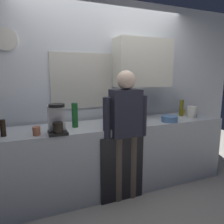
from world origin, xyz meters
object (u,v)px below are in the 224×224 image
(mixing_bowl, at_px, (170,119))
(storage_canister, at_px, (192,112))
(bottle_dark_sauce, at_px, (3,128))
(bottle_green_wine, at_px, (75,115))
(bottle_amber_beer, at_px, (120,114))
(cup_terracotta_mug, at_px, (36,131))
(cup_yellow_cup, at_px, (183,112))
(bottle_olive_oil, at_px, (181,108))
(cup_blue_mug, at_px, (140,115))
(dish_soap, at_px, (56,123))
(coffee_maker, at_px, (57,120))
(person_at_sink, at_px, (125,126))

(mixing_bowl, distance_m, storage_canister, 0.50)
(bottle_dark_sauce, relative_size, mixing_bowl, 0.82)
(bottle_green_wine, bearing_deg, bottle_amber_beer, 1.07)
(bottle_amber_beer, xyz_separation_m, bottle_green_wine, (-0.62, -0.01, 0.03))
(cup_terracotta_mug, bearing_deg, cup_yellow_cup, 8.20)
(bottle_dark_sauce, height_order, storage_canister, bottle_dark_sauce)
(bottle_olive_oil, height_order, cup_blue_mug, bottle_olive_oil)
(bottle_green_wine, xyz_separation_m, dish_soap, (-0.23, -0.04, -0.07))
(bottle_green_wine, relative_size, cup_terracotta_mug, 3.26)
(mixing_bowl, bearing_deg, dish_soap, 173.81)
(bottle_olive_oil, bearing_deg, bottle_amber_beer, -176.90)
(coffee_maker, distance_m, storage_canister, 1.99)
(storage_canister, xyz_separation_m, person_at_sink, (-1.20, -0.20, -0.05))
(storage_canister, bearing_deg, dish_soap, 178.21)
(coffee_maker, height_order, bottle_green_wine, coffee_maker)
(cup_terracotta_mug, bearing_deg, bottle_olive_oil, 6.76)
(cup_blue_mug, xyz_separation_m, storage_canister, (0.76, -0.24, 0.04))
(dish_soap, xyz_separation_m, person_at_sink, (0.78, -0.26, -0.04))
(cup_terracotta_mug, bearing_deg, coffee_maker, -4.37)
(bottle_olive_oil, height_order, dish_soap, bottle_olive_oil)
(bottle_green_wine, xyz_separation_m, mixing_bowl, (1.26, -0.20, -0.11))
(bottle_amber_beer, xyz_separation_m, person_at_sink, (-0.07, -0.31, -0.08))
(bottle_dark_sauce, height_order, mixing_bowl, bottle_dark_sauce)
(coffee_maker, xyz_separation_m, storage_canister, (1.99, 0.10, -0.06))
(mixing_bowl, bearing_deg, bottle_dark_sauce, 177.19)
(bottle_dark_sauce, xyz_separation_m, dish_soap, (0.55, 0.06, -0.01))
(bottle_olive_oil, relative_size, storage_canister, 1.47)
(bottle_dark_sauce, bearing_deg, coffee_maker, -10.92)
(mixing_bowl, relative_size, storage_canister, 1.29)
(storage_canister, bearing_deg, bottle_dark_sauce, 180.00)
(cup_yellow_cup, bearing_deg, dish_soap, -175.09)
(bottle_green_wine, relative_size, dish_soap, 1.67)
(cup_terracotta_mug, distance_m, mixing_bowl, 1.72)
(storage_canister, bearing_deg, coffee_maker, -177.00)
(coffee_maker, height_order, cup_terracotta_mug, coffee_maker)
(coffee_maker, height_order, bottle_dark_sauce, coffee_maker)
(bottle_olive_oil, height_order, person_at_sink, person_at_sink)
(coffee_maker, bearing_deg, person_at_sink, -6.73)
(bottle_green_wine, distance_m, dish_soap, 0.25)
(bottle_amber_beer, bearing_deg, cup_blue_mug, 19.20)
(bottle_green_wine, distance_m, cup_blue_mug, 1.01)
(bottle_dark_sauce, bearing_deg, dish_soap, 6.38)
(bottle_amber_beer, xyz_separation_m, bottle_dark_sauce, (-1.40, -0.11, -0.03))
(bottle_amber_beer, bearing_deg, cup_yellow_cup, 6.18)
(bottle_dark_sauce, height_order, person_at_sink, person_at_sink)
(coffee_maker, distance_m, bottle_olive_oil, 1.95)
(cup_yellow_cup, bearing_deg, coffee_maker, -170.49)
(bottle_green_wine, bearing_deg, cup_terracotta_mug, -158.03)
(coffee_maker, relative_size, bottle_dark_sauce, 1.83)
(cup_yellow_cup, relative_size, mixing_bowl, 0.39)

